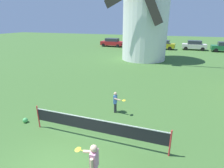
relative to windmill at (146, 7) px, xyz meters
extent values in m
cylinder|color=white|center=(0.00, 0.02, -1.69)|extent=(5.46, 5.46, 9.05)
cylinder|color=red|center=(-1.97, -17.28, -5.67)|extent=(0.06, 0.06, 1.10)
cylinder|color=red|center=(3.85, -17.28, -5.67)|extent=(0.06, 0.06, 1.10)
cube|color=black|center=(0.94, -17.28, -5.54)|extent=(5.78, 0.01, 0.55)
cube|color=white|center=(0.94, -17.28, -5.25)|extent=(5.78, 0.02, 0.04)
cube|color=pink|center=(1.77, -19.28, -5.28)|extent=(0.20, 0.33, 0.58)
sphere|color=#DBB28E|center=(1.77, -19.28, -4.89)|extent=(0.22, 0.22, 0.22)
cylinder|color=#DBB28E|center=(1.78, -19.48, -5.30)|extent=(0.09, 0.09, 0.43)
cylinder|color=#DBB28E|center=(1.56, -19.11, -5.19)|extent=(0.45, 0.13, 0.17)
cylinder|color=yellow|center=(1.38, -19.13, -5.19)|extent=(0.22, 0.04, 0.04)
ellipsoid|color=yellow|center=(1.17, -19.14, -5.19)|extent=(0.20, 0.25, 0.03)
cylinder|color=#333338|center=(0.94, -14.66, -5.95)|extent=(0.11, 0.11, 0.53)
cylinder|color=#333338|center=(0.94, -14.80, -5.95)|extent=(0.11, 0.11, 0.53)
cube|color=#4C7AD1|center=(0.94, -14.73, -5.45)|extent=(0.14, 0.26, 0.47)
sphere|color=#DBB28E|center=(0.94, -14.73, -5.13)|extent=(0.18, 0.18, 0.18)
cylinder|color=#DBB28E|center=(0.94, -14.56, -5.47)|extent=(0.08, 0.08, 0.35)
cylinder|color=#DBB28E|center=(1.10, -14.88, -5.38)|extent=(0.36, 0.08, 0.14)
cylinder|color=yellow|center=(1.24, -14.88, -5.38)|extent=(0.22, 0.03, 0.04)
ellipsoid|color=yellow|center=(1.46, -14.88, -5.38)|extent=(0.18, 0.24, 0.03)
sphere|color=#4CB259|center=(-2.92, -17.18, -6.10)|extent=(0.24, 0.24, 0.24)
cube|color=red|center=(-7.69, 9.98, -5.57)|extent=(4.42, 1.94, 0.70)
cube|color=#2D333D|center=(-7.69, 9.98, -4.94)|extent=(2.50, 1.63, 0.56)
cylinder|color=black|center=(-6.17, 10.75, -5.92)|extent=(0.61, 0.21, 0.60)
cylinder|color=black|center=(-6.27, 9.05, -5.92)|extent=(0.61, 0.21, 0.60)
cylinder|color=black|center=(-9.11, 10.92, -5.92)|extent=(0.61, 0.21, 0.60)
cylinder|color=black|center=(-9.20, 9.22, -5.92)|extent=(0.61, 0.21, 0.60)
cube|color=silver|center=(-3.33, 10.07, -5.57)|extent=(4.16, 2.01, 0.70)
cube|color=#2D333D|center=(-3.33, 10.07, -4.94)|extent=(2.38, 1.67, 0.56)
cylinder|color=black|center=(-1.89, 10.81, -5.92)|extent=(0.61, 0.23, 0.60)
cylinder|color=black|center=(-2.02, 9.11, -5.92)|extent=(0.61, 0.23, 0.60)
cylinder|color=black|center=(-4.63, 11.02, -5.92)|extent=(0.61, 0.23, 0.60)
cylinder|color=black|center=(-4.76, 9.33, -5.92)|extent=(0.61, 0.23, 0.60)
cube|color=#999919|center=(1.63, 9.77, -5.57)|extent=(4.52, 2.07, 0.70)
cube|color=#2D333D|center=(1.63, 9.77, -4.94)|extent=(2.58, 1.70, 0.56)
cylinder|color=black|center=(3.19, 10.49, -5.92)|extent=(0.61, 0.23, 0.60)
cylinder|color=black|center=(3.04, 8.79, -5.92)|extent=(0.61, 0.23, 0.60)
cylinder|color=black|center=(0.21, 10.74, -5.92)|extent=(0.61, 0.23, 0.60)
cylinder|color=black|center=(0.07, 9.05, -5.92)|extent=(0.61, 0.23, 0.60)
cube|color=silver|center=(6.91, 10.56, -5.57)|extent=(3.84, 1.75, 0.70)
cube|color=#2D333D|center=(6.91, 10.56, -4.94)|extent=(2.16, 1.52, 0.56)
cylinder|color=black|center=(8.22, 11.39, -5.92)|extent=(0.60, 0.19, 0.60)
cylinder|color=black|center=(8.20, 9.70, -5.92)|extent=(0.60, 0.19, 0.60)
cylinder|color=black|center=(5.62, 11.43, -5.92)|extent=(0.60, 0.19, 0.60)
cylinder|color=black|center=(5.60, 9.73, -5.92)|extent=(0.60, 0.19, 0.60)
cylinder|color=black|center=(10.11, 10.74, -5.92)|extent=(0.61, 0.21, 0.60)
cylinder|color=black|center=(10.04, 9.04, -5.92)|extent=(0.61, 0.21, 0.60)
camera|label=1|loc=(3.58, -22.98, -1.49)|focal=28.43mm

